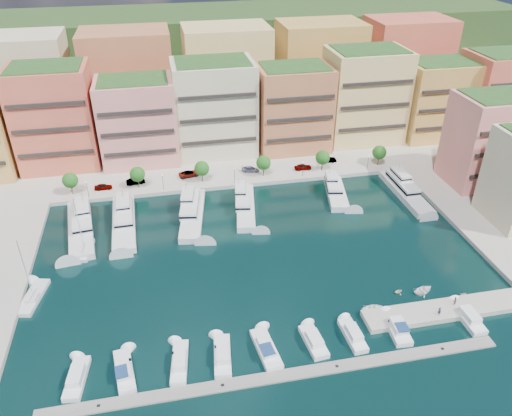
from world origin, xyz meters
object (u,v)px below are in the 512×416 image
object	(u,v)px
cruiser_0	(77,378)
cruiser_3	(223,356)
yacht_6	(404,189)
tree_2	(202,168)
car_2	(189,174)
yacht_0	(81,224)
tree_3	(263,163)
cruiser_4	(266,349)
cruiser_1	(124,371)
car_1	(136,181)
tender_3	(463,295)
car_5	(328,159)
yacht_2	(192,211)
car_4	(303,167)
lamppost_1	(163,180)
cruiser_7	(397,329)
tender_1	(398,291)
yacht_5	(335,191)
cruiser_9	(468,318)
sailboat_2	(85,251)
person_0	(439,311)
yacht_1	(124,220)
tender_0	(373,309)
tender_2	(424,290)
lamppost_3	(303,167)
tree_5	(379,152)
tree_1	(137,174)
car_0	(103,187)
person_1	(455,301)
tree_0	(70,180)
lamppost_4	(368,160)
yacht_3	(245,204)
tree_4	(323,158)
lamppost_0	(87,187)
cruiser_5	(314,342)
cruiser_6	(353,336)
lamppost_2	(235,173)

from	to	relation	value
cruiser_0	cruiser_3	size ratio (longest dim) A/B	0.95
yacht_6	tree_2	bearing A→B (deg)	163.44
car_2	yacht_0	bearing A→B (deg)	115.88
tree_3	cruiser_4	bearing A→B (deg)	-101.76
cruiser_1	car_1	xyz separation A→B (m)	(1.63, 60.25, 1.21)
yacht_0	tender_3	bearing A→B (deg)	-27.65
tree_3	car_5	size ratio (longest dim) A/B	1.18
yacht_2	car_4	world-z (taller)	yacht_2
lamppost_1	cruiser_7	size ratio (longest dim) A/B	0.54
cruiser_1	tender_3	bearing A→B (deg)	5.40
tree_2	tender_1	bearing A→B (deg)	-57.69
yacht_5	cruiser_9	world-z (taller)	yacht_5
tender_3	cruiser_3	bearing A→B (deg)	75.35
yacht_2	sailboat_2	size ratio (longest dim) A/B	1.66
car_2	person_0	size ratio (longest dim) A/B	3.34
tree_3	sailboat_2	world-z (taller)	sailboat_2
car_2	yacht_1	bearing A→B (deg)	128.37
tender_0	tender_2	world-z (taller)	tender_2
sailboat_2	lamppost_3	bearing A→B (deg)	22.31
lamppost_1	yacht_1	bearing A→B (deg)	-126.93
tree_5	cruiser_7	size ratio (longest dim) A/B	0.73
tree_1	cruiser_4	world-z (taller)	tree_1
yacht_1	car_0	distance (m)	16.61
cruiser_7	person_1	size ratio (longest dim) A/B	4.94
tree_5	car_2	bearing A→B (deg)	176.00
yacht_6	tender_2	size ratio (longest dim) A/B	5.52
tree_0	tender_1	bearing A→B (deg)	-37.91
yacht_5	cruiser_3	size ratio (longest dim) A/B	1.86
tree_2	person_0	distance (m)	66.71
lamppost_4	yacht_3	bearing A→B (deg)	-162.42
tree_4	lamppost_0	distance (m)	60.05
tree_2	car_5	distance (m)	35.52
tree_2	tender_0	size ratio (longest dim) A/B	1.48
tree_4	tree_5	world-z (taller)	same
yacht_6	person_1	size ratio (longest dim) A/B	14.02
car_2	yacht_3	bearing A→B (deg)	-155.73
tender_3	yacht_5	bearing A→B (deg)	-7.11
yacht_5	cruiser_5	distance (m)	50.48
tender_0	person_0	world-z (taller)	person_0
sailboat_2	tender_2	bearing A→B (deg)	-22.01
yacht_3	tender_3	distance (m)	51.52
car_0	yacht_5	bearing A→B (deg)	-102.80
tree_5	car_5	xyz separation A→B (m)	(-12.88, 4.43, -2.96)
cruiser_6	tender_2	size ratio (longest dim) A/B	1.92
lamppost_1	tree_5	bearing A→B (deg)	2.27
lamppost_2	tree_0	bearing A→B (deg)	176.71
cruiser_6	lamppost_4	bearing A→B (deg)	65.60
tender_0	person_0	size ratio (longest dim) A/B	2.33
lamppost_3	tender_3	size ratio (longest dim) A/B	2.60
yacht_0	yacht_3	xyz separation A→B (m)	(37.37, 1.53, 0.00)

